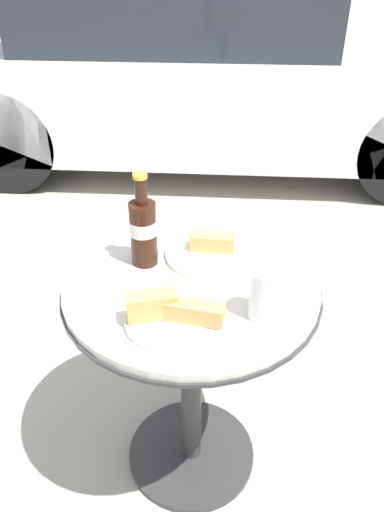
# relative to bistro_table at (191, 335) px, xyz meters

# --- Properties ---
(ground_plane) EXTENTS (30.00, 30.00, 0.00)m
(ground_plane) POSITION_rel_bistro_table_xyz_m (0.00, 0.00, -0.52)
(ground_plane) COLOR #A8A093
(bistro_table) EXTENTS (0.64, 0.64, 0.70)m
(bistro_table) POSITION_rel_bistro_table_xyz_m (0.00, 0.00, 0.00)
(bistro_table) COLOR #333333
(bistro_table) RESTS_ON ground_plane
(cola_bottle_left) EXTENTS (0.07, 0.07, 0.25)m
(cola_bottle_left) POSITION_rel_bistro_table_xyz_m (-0.12, 0.07, 0.28)
(cola_bottle_left) COLOR #33190F
(cola_bottle_left) RESTS_ON bistro_table
(drinking_glass) EXTENTS (0.07, 0.07, 0.12)m
(drinking_glass) POSITION_rel_bistro_table_xyz_m (0.17, -0.12, 0.24)
(drinking_glass) COLOR #C68923
(drinking_glass) RESTS_ON bistro_table
(lunch_plate_near) EXTENTS (0.22, 0.22, 0.07)m
(lunch_plate_near) POSITION_rel_bistro_table_xyz_m (-0.03, -0.16, 0.20)
(lunch_plate_near) COLOR silver
(lunch_plate_near) RESTS_ON bistro_table
(lunch_plate_far) EXTENTS (0.25, 0.25, 0.06)m
(lunch_plate_far) POSITION_rel_bistro_table_xyz_m (0.05, 0.12, 0.20)
(lunch_plate_far) COLOR silver
(lunch_plate_far) RESTS_ON bistro_table
(parked_car) EXTENTS (3.92, 1.81, 1.34)m
(parked_car) POSITION_rel_bistro_table_xyz_m (-0.11, 2.70, 0.11)
(parked_car) COLOR silver
(parked_car) RESTS_ON ground_plane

